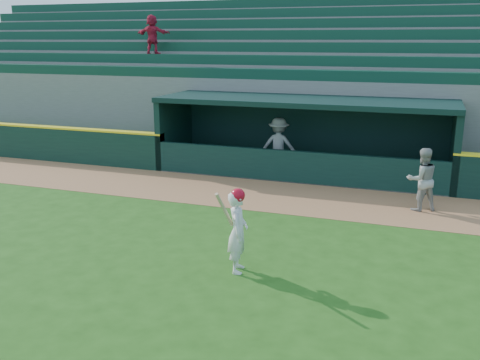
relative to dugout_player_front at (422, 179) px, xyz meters
The scene contains 7 objects.
ground 6.24m from the dugout_player_front, 127.36° to the right, with size 120.00×120.00×0.00m, color #214D13.
warning_track 3.84m from the dugout_player_front, behind, with size 40.00×3.00×0.01m, color #99633D.
dugout_player_front is the anchor object (origin of this frame).
dugout_player_inside 5.28m from the dugout_player_front, 149.41° to the left, with size 1.18×0.68×1.82m, color #A0A09B.
dugout 4.89m from the dugout_player_front, 140.56° to the left, with size 9.40×2.80×2.46m.
stands 8.66m from the dugout_player_front, 115.95° to the left, with size 34.50×6.25×7.49m.
batter_at_plate 6.00m from the dugout_player_front, 121.86° to the right, with size 0.54×0.80×1.65m.
Camera 1 is at (3.79, -9.05, 4.29)m, focal length 40.00 mm.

